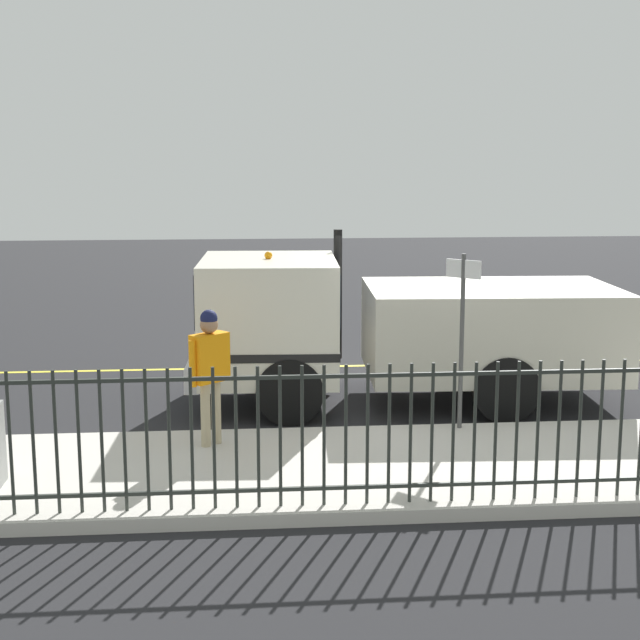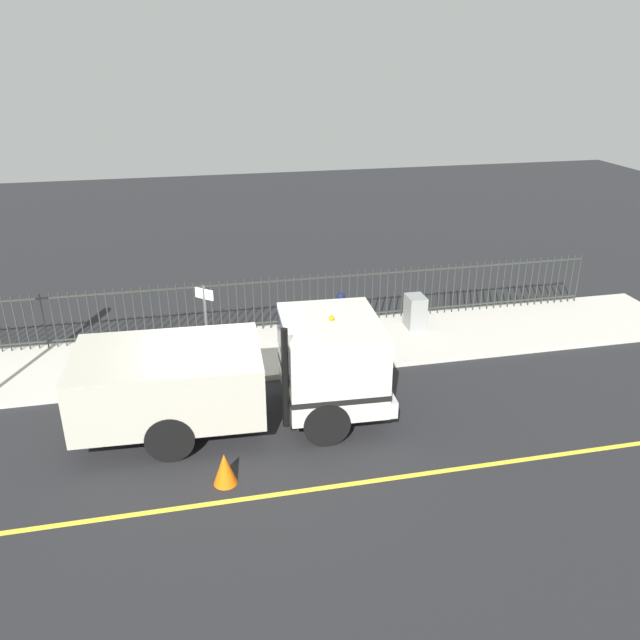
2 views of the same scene
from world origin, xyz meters
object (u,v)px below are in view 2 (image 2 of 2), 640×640
at_px(work_truck, 254,369).
at_px(traffic_cone, 225,469).
at_px(utility_cabinet, 415,311).
at_px(worker_standing, 340,318).
at_px(street_sign, 206,322).

relative_size(work_truck, traffic_cone, 10.31).
distance_m(utility_cabinet, traffic_cone, 8.14).
height_order(worker_standing, street_sign, street_sign).
distance_m(work_truck, worker_standing, 3.40).
xyz_separation_m(utility_cabinet, traffic_cone, (-5.72, 5.79, -0.29)).
height_order(worker_standing, traffic_cone, worker_standing).
relative_size(worker_standing, utility_cabinet, 1.89).
bearing_deg(utility_cabinet, work_truck, 126.81).
xyz_separation_m(work_truck, utility_cabinet, (3.72, -4.97, -0.65)).
xyz_separation_m(worker_standing, street_sign, (-0.46, 3.31, 0.40)).
distance_m(worker_standing, traffic_cone, 5.52).
bearing_deg(worker_standing, traffic_cone, 10.79).
bearing_deg(utility_cabinet, worker_standing, 118.53).
xyz_separation_m(work_truck, traffic_cone, (-2.00, 0.82, -0.94)).
xyz_separation_m(worker_standing, utility_cabinet, (1.37, -2.51, -0.60)).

